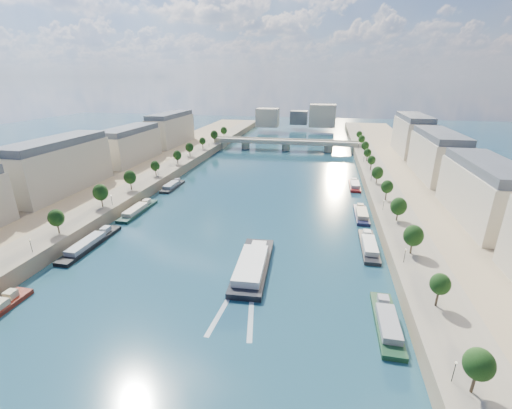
% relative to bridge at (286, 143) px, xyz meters
% --- Properties ---
extents(ground, '(700.00, 700.00, 0.00)m').
position_rel_bridge_xyz_m(ground, '(0.00, -117.64, -5.08)').
color(ground, '#0C2C35').
rests_on(ground, ground).
extents(quay_left, '(44.00, 520.00, 5.00)m').
position_rel_bridge_xyz_m(quay_left, '(-72.00, -117.64, -2.58)').
color(quay_left, '#9E8460').
rests_on(quay_left, ground).
extents(quay_right, '(44.00, 520.00, 5.00)m').
position_rel_bridge_xyz_m(quay_right, '(72.00, -117.64, -2.58)').
color(quay_right, '#9E8460').
rests_on(quay_right, ground).
extents(pave_left, '(14.00, 520.00, 0.10)m').
position_rel_bridge_xyz_m(pave_left, '(-57.00, -117.64, -0.03)').
color(pave_left, gray).
rests_on(pave_left, quay_left).
extents(pave_right, '(14.00, 520.00, 0.10)m').
position_rel_bridge_xyz_m(pave_right, '(57.00, -117.64, -0.03)').
color(pave_right, gray).
rests_on(pave_right, quay_right).
extents(trees_left, '(4.80, 268.80, 8.26)m').
position_rel_bridge_xyz_m(trees_left, '(-55.00, -115.64, 5.39)').
color(trees_left, '#382B1E').
rests_on(trees_left, ground).
extents(trees_right, '(4.80, 268.80, 8.26)m').
position_rel_bridge_xyz_m(trees_right, '(55.00, -107.64, 5.39)').
color(trees_right, '#382B1E').
rests_on(trees_right, ground).
extents(lamps_left, '(0.36, 200.36, 4.28)m').
position_rel_bridge_xyz_m(lamps_left, '(-52.50, -127.64, 2.70)').
color(lamps_left, black).
rests_on(lamps_left, ground).
extents(lamps_right, '(0.36, 200.36, 4.28)m').
position_rel_bridge_xyz_m(lamps_right, '(52.50, -112.64, 2.70)').
color(lamps_right, black).
rests_on(lamps_right, ground).
extents(buildings_left, '(16.00, 226.00, 23.20)m').
position_rel_bridge_xyz_m(buildings_left, '(-85.00, -105.64, 11.37)').
color(buildings_left, beige).
rests_on(buildings_left, ground).
extents(buildings_right, '(16.00, 226.00, 23.20)m').
position_rel_bridge_xyz_m(buildings_right, '(85.00, -105.64, 11.37)').
color(buildings_right, beige).
rests_on(buildings_right, ground).
extents(skyline, '(79.00, 42.00, 22.00)m').
position_rel_bridge_xyz_m(skyline, '(3.19, 101.89, 9.57)').
color(skyline, beige).
rests_on(skyline, ground).
extents(bridge, '(112.00, 12.00, 8.15)m').
position_rel_bridge_xyz_m(bridge, '(0.00, 0.00, 0.00)').
color(bridge, '#C1B79E').
rests_on(bridge, ground).
extents(tour_barge, '(10.85, 32.51, 4.35)m').
position_rel_bridge_xyz_m(tour_barge, '(10.63, -176.05, -3.79)').
color(tour_barge, black).
rests_on(tour_barge, ground).
extents(wake, '(10.75, 26.02, 0.04)m').
position_rel_bridge_xyz_m(wake, '(10.63, -192.55, -5.06)').
color(wake, silver).
rests_on(wake, ground).
extents(moored_barges_left, '(5.00, 156.79, 3.60)m').
position_rel_bridge_xyz_m(moored_barges_left, '(-45.50, -175.23, -4.24)').
color(moored_barges_left, '#171631').
rests_on(moored_barges_left, ground).
extents(moored_barges_right, '(5.00, 167.41, 3.60)m').
position_rel_bridge_xyz_m(moored_barges_right, '(45.50, -163.71, -4.24)').
color(moored_barges_right, black).
rests_on(moored_barges_right, ground).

